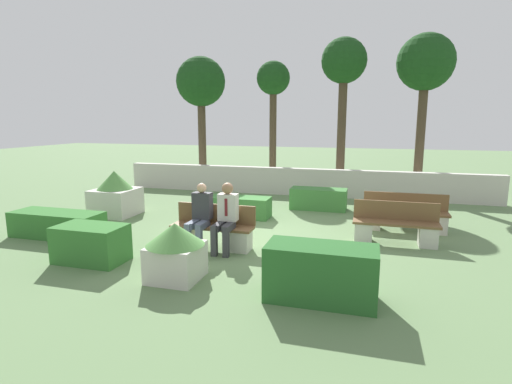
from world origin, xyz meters
The scene contains 18 objects.
ground_plane centered at (0.00, 0.00, 0.00)m, with size 60.00×60.00×0.00m, color #607F51.
perimeter_wall centered at (0.00, 5.13, 0.47)m, with size 12.85×0.30×0.94m.
bench_front centered at (-0.64, -1.13, 0.33)m, with size 1.70×0.48×0.87m.
bench_left_side centered at (2.96, 0.20, 0.33)m, with size 1.75×0.49×0.87m.
bench_right_side centered at (3.23, 1.33, 0.34)m, with size 1.92×0.48×0.87m.
person_seated_man centered at (-0.30, -1.26, 0.77)m, with size 0.38×0.64×1.37m.
person_seated_woman centered at (-0.86, -1.27, 0.74)m, with size 0.38×0.64×1.34m.
hedge_block_near_left centered at (-0.94, 1.52, 0.28)m, with size 1.62×0.66×0.55m.
hedge_block_near_right centered at (0.97, 3.06, 0.31)m, with size 1.61×0.66×0.62m.
hedge_block_mid_left centered at (-4.29, -1.37, 0.28)m, with size 2.09×0.74×0.57m.
hedge_block_mid_right centered at (-2.49, -2.52, 0.34)m, with size 1.25×0.74×0.68m.
hedge_block_far_left centered at (1.78, -2.96, 0.41)m, with size 1.59×0.71×0.82m.
planter_corner_left centered at (-0.60, -2.84, 0.52)m, with size 0.96×0.96×0.95m.
planter_corner_right centered at (-4.30, 0.80, 0.57)m, with size 1.10×1.10×1.22m.
tree_leftmost centered at (-4.06, 6.22, 3.94)m, with size 1.89×1.89×4.99m.
tree_center_left centered at (-1.37, 7.01, 3.91)m, with size 1.29×1.29×4.83m.
tree_center_right centered at (1.33, 6.29, 4.40)m, with size 1.58×1.58×5.41m.
tree_rightmost centered at (3.99, 6.35, 4.35)m, with size 1.87×1.87×5.42m.
Camera 1 is at (2.39, -8.46, 2.58)m, focal length 28.00 mm.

